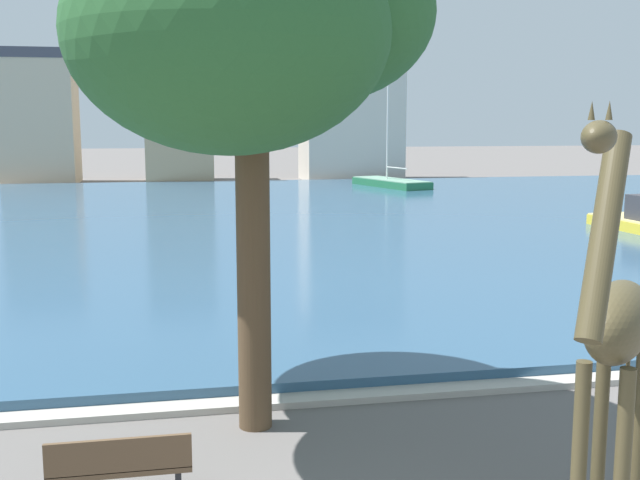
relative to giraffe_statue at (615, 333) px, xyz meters
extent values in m
cube|color=#2D5170|center=(-2.94, 29.68, -2.41)|extent=(84.73, 48.43, 0.30)
cube|color=#ADA89E|center=(-2.94, 5.22, -2.49)|extent=(84.73, 0.50, 0.12)
cylinder|color=#4C4228|center=(-0.12, -0.47, -1.40)|extent=(0.17, 0.17, 2.32)
cylinder|color=#4C4228|center=(-0.45, -0.18, -1.40)|extent=(0.17, 0.17, 2.32)
cylinder|color=#4C4228|center=(0.65, 0.40, -1.40)|extent=(0.17, 0.17, 2.32)
cylinder|color=#4C4228|center=(0.32, 0.69, -1.40)|extent=(0.17, 0.17, 2.32)
ellipsoid|color=#4C4228|center=(0.10, 0.11, 0.10)|extent=(1.69, 1.79, 0.88)
cylinder|color=#4C4228|center=(-0.65, -0.73, 1.20)|extent=(1.00, 1.07, 1.98)
ellipsoid|color=#4C4228|center=(-0.97, -1.09, 2.13)|extent=(0.58, 0.61, 0.29)
cone|color=#4C4228|center=(-0.92, -1.14, 2.36)|extent=(0.06, 0.06, 0.17)
cone|color=#4C4228|center=(-1.03, -1.05, 2.36)|extent=(0.06, 0.06, 0.17)
cylinder|color=#4C4228|center=(0.67, 0.75, -0.27)|extent=(0.20, 0.22, 0.94)
ellipsoid|color=gold|center=(14.87, 24.15, -2.19)|extent=(1.98, 2.05, 0.70)
cube|color=#236B42|center=(10.90, 45.86, -2.16)|extent=(4.19, 7.71, 0.79)
ellipsoid|color=#236B42|center=(9.92, 49.23, -2.16)|extent=(2.64, 3.04, 0.75)
cube|color=gray|center=(10.90, 45.86, -1.73)|extent=(4.11, 7.56, 0.06)
cylinder|color=silver|center=(10.74, 46.40, 1.66)|extent=(0.12, 0.12, 6.85)
cylinder|color=silver|center=(11.10, 45.16, -0.86)|extent=(0.80, 2.50, 0.08)
cylinder|color=brown|center=(-3.46, 4.37, -0.13)|extent=(0.53, 0.53, 4.85)
ellipsoid|color=#285B2D|center=(-3.46, 4.37, 3.64)|extent=(4.16, 4.16, 3.12)
ellipsoid|color=#285B2D|center=(-2.49, 4.39, 3.90)|extent=(3.64, 3.64, 2.73)
ellipsoid|color=#285B2D|center=(-3.79, 5.43, 3.30)|extent=(4.11, 4.11, 3.08)
ellipsoid|color=#285B2D|center=(-3.87, 3.30, 3.45)|extent=(4.38, 4.38, 3.29)
cube|color=brown|center=(-5.42, 2.25, -2.10)|extent=(1.80, 0.44, 0.08)
cube|color=brown|center=(-5.42, 2.06, -1.85)|extent=(1.80, 0.06, 0.44)
cube|color=black|center=(-4.70, 2.25, -2.33)|extent=(0.08, 0.40, 0.45)
cube|color=#C6B293|center=(-14.92, 58.14, 2.36)|extent=(5.61, 5.25, 9.82)
cube|color=#42424C|center=(-14.92, 58.14, 7.67)|extent=(5.73, 5.35, 0.80)
cube|color=tan|center=(-3.98, 57.63, 2.68)|extent=(5.33, 7.32, 10.47)
cube|color=#42424C|center=(-3.98, 57.63, 8.31)|extent=(5.43, 7.46, 0.80)
cube|color=beige|center=(10.63, 57.43, 3.76)|extent=(8.27, 5.42, 12.63)
cube|color=#42424C|center=(10.63, 57.43, 10.47)|extent=(8.43, 5.53, 0.80)
camera|label=1|loc=(-4.68, -7.27, 2.25)|focal=42.90mm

